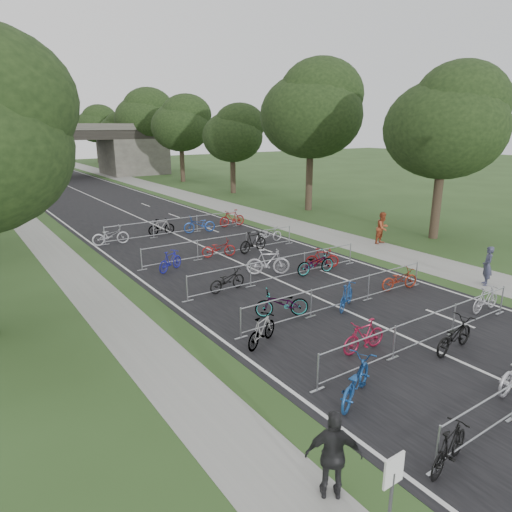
{
  "coord_description": "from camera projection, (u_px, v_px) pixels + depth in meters",
  "views": [
    {
      "loc": [
        -12.04,
        -0.74,
        6.87
      ],
      "look_at": [
        -0.72,
        15.76,
        1.1
      ],
      "focal_mm": 32.0,
      "sensor_mm": 36.0,
      "label": 1
    }
  ],
  "objects": [
    {
      "name": "tree_right_0",
      "position": [
        448.0,
        124.0,
        26.86
      ],
      "size": [
        7.17,
        7.17,
        10.93
      ],
      "color": "#33261C",
      "rests_on": "ground"
    },
    {
      "name": "barrier_row_6",
      "position": [
        176.0,
        226.0,
        29.49
      ],
      "size": [
        9.7,
        0.08,
        1.1
      ],
      "color": "#A4A6AC",
      "rests_on": "ground"
    },
    {
      "name": "bike_27",
      "position": [
        232.0,
        218.0,
        31.86
      ],
      "size": [
        1.96,
        0.64,
        1.17
      ],
      "primitive_type": "imported",
      "rotation": [
        0.0,
        0.0,
        4.67
      ],
      "color": "maroon",
      "rests_on": "ground"
    },
    {
      "name": "barrier_row_5",
      "position": [
        223.0,
        246.0,
        24.74
      ],
      "size": [
        9.7,
        0.08,
        1.1
      ],
      "color": "#A4A6AC",
      "rests_on": "ground"
    },
    {
      "name": "bike_15",
      "position": [
        399.0,
        279.0,
        19.61
      ],
      "size": [
        1.9,
        1.0,
        0.95
      ],
      "primitive_type": "imported",
      "rotation": [
        0.0,
        0.0,
        1.36
      ],
      "color": "maroon",
      "rests_on": "ground"
    },
    {
      "name": "bike_11",
      "position": [
        486.0,
        299.0,
        17.3
      ],
      "size": [
        1.67,
        0.48,
        1.0
      ],
      "primitive_type": "imported",
      "rotation": [
        0.0,
        0.0,
        1.58
      ],
      "color": "#AEADB5",
      "rests_on": "ground"
    },
    {
      "name": "bike_9",
      "position": [
        364.0,
        336.0,
        14.22
      ],
      "size": [
        1.75,
        0.53,
        1.04
      ],
      "primitive_type": "imported",
      "rotation": [
        0.0,
        0.0,
        4.69
      ],
      "color": "maroon",
      "rests_on": "ground"
    },
    {
      "name": "tree_right_6",
      "position": [
        96.0,
        125.0,
        83.92
      ],
      "size": [
        7.17,
        7.17,
        10.93
      ],
      "color": "#33261C",
      "rests_on": "ground"
    },
    {
      "name": "bike_13",
      "position": [
        282.0,
        304.0,
        16.81
      ],
      "size": [
        2.1,
        1.52,
        1.05
      ],
      "primitive_type": "imported",
      "rotation": [
        0.0,
        0.0,
        4.25
      ],
      "color": "#A4A6AC",
      "rests_on": "ground"
    },
    {
      "name": "bike_25",
      "position": [
        161.0,
        227.0,
        29.43
      ],
      "size": [
        1.78,
        0.62,
        1.05
      ],
      "primitive_type": "imported",
      "rotation": [
        0.0,
        0.0,
        1.5
      ],
      "color": "#A4A6AC",
      "rests_on": "ground"
    },
    {
      "name": "tree_right_3",
      "position": [
        182.0,
        124.0,
        55.39
      ],
      "size": [
        7.17,
        7.17,
        10.93
      ],
      "color": "#33261C",
      "rests_on": "ground"
    },
    {
      "name": "barrier_row_2",
      "position": [
        426.0,
        330.0,
        14.59
      ],
      "size": [
        9.7,
        0.08,
        1.1
      ],
      "color": "#A4A6AC",
      "rests_on": "ground"
    },
    {
      "name": "road",
      "position": [
        80.0,
        192.0,
        48.66
      ],
      "size": [
        11.0,
        140.0,
        0.01
      ],
      "primitive_type": "cube",
      "color": "black",
      "rests_on": "ground"
    },
    {
      "name": "pedestrian_a",
      "position": [
        487.0,
        266.0,
        20.08
      ],
      "size": [
        0.76,
        0.74,
        1.76
      ],
      "primitive_type": "imported",
      "rotation": [
        0.0,
        0.0,
        3.88
      ],
      "color": "#33344C",
      "rests_on": "ground"
    },
    {
      "name": "pedestrian_b",
      "position": [
        383.0,
        228.0,
        27.15
      ],
      "size": [
        1.0,
        0.82,
        1.9
      ],
      "primitive_type": "imported",
      "rotation": [
        0.0,
        0.0,
        0.12
      ],
      "color": "#9D4222",
      "rests_on": "ground"
    },
    {
      "name": "pedestrian_c",
      "position": [
        334.0,
        456.0,
        8.52
      ],
      "size": [
        1.12,
        1.01,
        1.83
      ],
      "primitive_type": "imported",
      "rotation": [
        0.0,
        0.0,
        2.48
      ],
      "color": "#242426",
      "rests_on": "ground"
    },
    {
      "name": "bike_19",
      "position": [
        322.0,
        258.0,
        22.59
      ],
      "size": [
        1.69,
        1.26,
        1.01
      ],
      "primitive_type": "imported",
      "rotation": [
        0.0,
        0.0,
        1.04
      ],
      "color": "maroon",
      "rests_on": "ground"
    },
    {
      "name": "lane_markings",
      "position": [
        80.0,
        192.0,
        48.66
      ],
      "size": [
        0.12,
        140.0,
        0.0
      ],
      "primitive_type": "cube",
      "color": "silver",
      "rests_on": "ground"
    },
    {
      "name": "bike_8",
      "position": [
        355.0,
        381.0,
        11.7
      ],
      "size": [
        2.19,
        1.57,
        1.09
      ],
      "primitive_type": "imported",
      "rotation": [
        0.0,
        0.0,
        2.03
      ],
      "color": "navy",
      "rests_on": "ground"
    },
    {
      "name": "bike_16",
      "position": [
        227.0,
        280.0,
        19.46
      ],
      "size": [
        1.89,
        0.87,
        0.96
      ],
      "primitive_type": "imported",
      "rotation": [
        0.0,
        0.0,
        1.7
      ],
      "color": "black",
      "rests_on": "ground"
    },
    {
      "name": "bike_17",
      "position": [
        268.0,
        262.0,
        21.54
      ],
      "size": [
        2.09,
        1.55,
        1.25
      ],
      "primitive_type": "imported",
      "rotation": [
        0.0,
        0.0,
        1.05
      ],
      "color": "#A5A3AB",
      "rests_on": "ground"
    },
    {
      "name": "bike_26",
      "position": [
        200.0,
        224.0,
        30.04
      ],
      "size": [
        2.22,
        1.2,
        1.1
      ],
      "primitive_type": "imported",
      "rotation": [
        0.0,
        0.0,
        4.48
      ],
      "color": "#1C429A",
      "rests_on": "ground"
    },
    {
      "name": "bike_21",
      "position": [
        219.0,
        248.0,
        24.49
      ],
      "size": [
        1.94,
        1.18,
        0.96
      ],
      "primitive_type": "imported",
      "rotation": [
        0.0,
        0.0,
        1.25
      ],
      "color": "maroon",
      "rests_on": "ground"
    },
    {
      "name": "barrier_row_4",
      "position": [
        279.0,
        269.0,
        20.77
      ],
      "size": [
        9.7,
        0.08,
        1.1
      ],
      "color": "#A4A6AC",
      "rests_on": "ground"
    },
    {
      "name": "bike_22",
      "position": [
        253.0,
        242.0,
        25.36
      ],
      "size": [
        2.05,
        0.9,
        1.19
      ],
      "primitive_type": "imported",
      "rotation": [
        0.0,
        0.0,
        1.74
      ],
      "color": "black",
      "rests_on": "ground"
    },
    {
      "name": "barrier_row_3",
      "position": [
        341.0,
        295.0,
        17.6
      ],
      "size": [
        9.7,
        0.08,
        1.1
      ],
      "color": "#A4A6AC",
      "rests_on": "ground"
    },
    {
      "name": "tree_right_4",
      "position": [
        144.0,
        117.0,
        64.63
      ],
      "size": [
        8.18,
        8.18,
        12.47
      ],
      "color": "#33261C",
      "rests_on": "ground"
    },
    {
      "name": "park_sign",
      "position": [
        392.0,
        485.0,
        7.37
      ],
      "size": [
        0.45,
        0.06,
        1.83
      ],
      "color": "#4C4C51",
      "rests_on": "ground"
    },
    {
      "name": "sidewalk_left",
      "position": [
        1.0,
        198.0,
        44.58
      ],
      "size": [
        2.0,
        140.0,
        0.01
      ],
      "primitive_type": "cube",
      "color": "gray",
      "rests_on": "ground"
    },
    {
      "name": "bike_24",
      "position": [
        110.0,
        235.0,
        27.0
      ],
      "size": [
        2.21,
        1.03,
        1.12
      ],
      "primitive_type": "imported",
      "rotation": [
        0.0,
        0.0,
        1.43
      ],
      "color": "#A5A5AD",
      "rests_on": "ground"
    },
    {
      "name": "bike_12",
      "position": [
        262.0,
        330.0,
        14.65
      ],
      "size": [
        1.74,
        1.15,
        1.02
      ],
      "primitive_type": "imported",
      "rotation": [
        0.0,
        0.0,
        2.01
      ],
      "color": "#A4A6AC",
      "rests_on": "ground"
    },
    {
      "name": "overpass_bridge",
      "position": [
        48.0,
        151.0,
        59.57
      ],
      "size": [
        31.0,
        8.0,
        7.05
      ],
      "color": "#46443E",
      "rests_on": "ground"
    },
    {
      "name": "bike_10",
      "position": [
        454.0,
        336.0,
        14.24
      ],
      "size": [
        2.09,
        0.91,
        1.06
      ],
      "primitive_type": "imported",
      "rotation": [
        0.0,
        0.0,
        1.67
      ],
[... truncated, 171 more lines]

